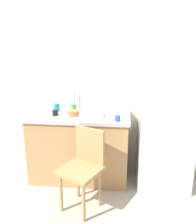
{
  "coord_description": "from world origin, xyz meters",
  "views": [
    {
      "loc": [
        0.42,
        -2.27,
        1.82
      ],
      "look_at": [
        0.12,
        0.6,
        0.94
      ],
      "focal_mm": 39.17,
      "sensor_mm": 36.0,
      "label": 1
    }
  ],
  "objects_px": {
    "cup_black": "(55,113)",
    "dish_tray": "(92,114)",
    "refrigerator": "(164,140)",
    "cup_green": "(74,108)",
    "chair": "(83,166)",
    "terracotta_bowl": "(74,113)",
    "cup_blue": "(117,118)",
    "cup_teal": "(57,107)"
  },
  "relations": [
    {
      "from": "dish_tray",
      "to": "cup_blue",
      "type": "relative_size",
      "value": 3.95
    },
    {
      "from": "cup_green",
      "to": "cup_blue",
      "type": "bearing_deg",
      "value": -30.37
    },
    {
      "from": "chair",
      "to": "cup_black",
      "type": "height_order",
      "value": "cup_black"
    },
    {
      "from": "terracotta_bowl",
      "to": "cup_black",
      "type": "distance_m",
      "value": 0.23
    },
    {
      "from": "cup_black",
      "to": "dish_tray",
      "type": "bearing_deg",
      "value": 1.75
    },
    {
      "from": "dish_tray",
      "to": "cup_teal",
      "type": "bearing_deg",
      "value": 159.94
    },
    {
      "from": "dish_tray",
      "to": "cup_black",
      "type": "height_order",
      "value": "cup_black"
    },
    {
      "from": "refrigerator",
      "to": "dish_tray",
      "type": "height_order",
      "value": "refrigerator"
    },
    {
      "from": "refrigerator",
      "to": "cup_black",
      "type": "height_order",
      "value": "refrigerator"
    },
    {
      "from": "chair",
      "to": "dish_tray",
      "type": "height_order",
      "value": "dish_tray"
    },
    {
      "from": "chair",
      "to": "dish_tray",
      "type": "bearing_deg",
      "value": 113.65
    },
    {
      "from": "chair",
      "to": "terracotta_bowl",
      "type": "relative_size",
      "value": 6.22
    },
    {
      "from": "refrigerator",
      "to": "cup_green",
      "type": "distance_m",
      "value": 1.23
    },
    {
      "from": "dish_tray",
      "to": "cup_black",
      "type": "xyz_separation_m",
      "value": [
        -0.46,
        -0.01,
        0.01
      ]
    },
    {
      "from": "cup_teal",
      "to": "cup_green",
      "type": "bearing_deg",
      "value": 5.08
    },
    {
      "from": "cup_blue",
      "to": "cup_green",
      "type": "distance_m",
      "value": 0.68
    },
    {
      "from": "refrigerator",
      "to": "cup_blue",
      "type": "xyz_separation_m",
      "value": [
        -0.59,
        -0.21,
        0.34
      ]
    },
    {
      "from": "terracotta_bowl",
      "to": "cup_teal",
      "type": "bearing_deg",
      "value": 146.6
    },
    {
      "from": "cup_blue",
      "to": "terracotta_bowl",
      "type": "bearing_deg",
      "value": 164.74
    },
    {
      "from": "terracotta_bowl",
      "to": "cup_teal",
      "type": "height_order",
      "value": "cup_teal"
    },
    {
      "from": "chair",
      "to": "dish_tray",
      "type": "relative_size",
      "value": 3.18
    },
    {
      "from": "dish_tray",
      "to": "cup_teal",
      "type": "height_order",
      "value": "cup_teal"
    },
    {
      "from": "refrigerator",
      "to": "dish_tray",
      "type": "distance_m",
      "value": 0.96
    },
    {
      "from": "cup_teal",
      "to": "terracotta_bowl",
      "type": "bearing_deg",
      "value": -33.4
    },
    {
      "from": "chair",
      "to": "cup_teal",
      "type": "xyz_separation_m",
      "value": [
        -0.47,
        0.71,
        0.44
      ]
    },
    {
      "from": "refrigerator",
      "to": "cup_black",
      "type": "relative_size",
      "value": 16.04
    },
    {
      "from": "dish_tray",
      "to": "terracotta_bowl",
      "type": "height_order",
      "value": "terracotta_bowl"
    },
    {
      "from": "terracotta_bowl",
      "to": "dish_tray",
      "type": "bearing_deg",
      "value": -1.91
    },
    {
      "from": "cup_green",
      "to": "refrigerator",
      "type": "bearing_deg",
      "value": -6.68
    },
    {
      "from": "dish_tray",
      "to": "terracotta_bowl",
      "type": "bearing_deg",
      "value": 178.09
    },
    {
      "from": "cup_green",
      "to": "cup_teal",
      "type": "bearing_deg",
      "value": -174.92
    },
    {
      "from": "cup_blue",
      "to": "cup_teal",
      "type": "height_order",
      "value": "cup_teal"
    },
    {
      "from": "cup_blue",
      "to": "cup_teal",
      "type": "distance_m",
      "value": 0.87
    },
    {
      "from": "refrigerator",
      "to": "cup_teal",
      "type": "bearing_deg",
      "value": 175.21
    },
    {
      "from": "terracotta_bowl",
      "to": "cup_blue",
      "type": "xyz_separation_m",
      "value": [
        0.55,
        -0.15,
        0.0
      ]
    },
    {
      "from": "dish_tray",
      "to": "cup_green",
      "type": "bearing_deg",
      "value": 143.32
    },
    {
      "from": "terracotta_bowl",
      "to": "cup_black",
      "type": "height_order",
      "value": "cup_black"
    },
    {
      "from": "cup_black",
      "to": "cup_blue",
      "type": "distance_m",
      "value": 0.79
    },
    {
      "from": "dish_tray",
      "to": "terracotta_bowl",
      "type": "distance_m",
      "value": 0.23
    },
    {
      "from": "cup_teal",
      "to": "cup_green",
      "type": "distance_m",
      "value": 0.23
    },
    {
      "from": "refrigerator",
      "to": "cup_green",
      "type": "xyz_separation_m",
      "value": [
        -1.17,
        0.14,
        0.35
      ]
    },
    {
      "from": "cup_green",
      "to": "cup_black",
      "type": "bearing_deg",
      "value": -131.55
    }
  ]
}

